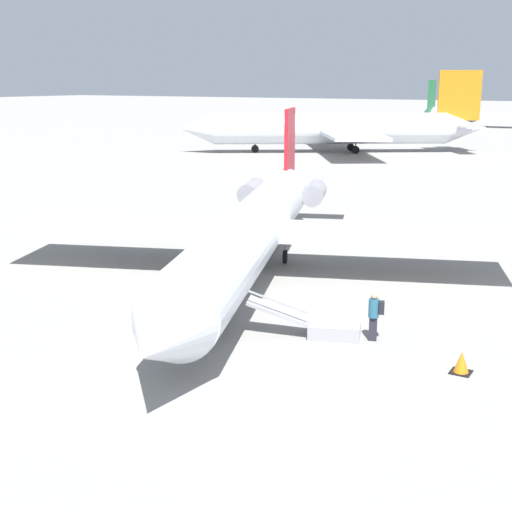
{
  "coord_description": "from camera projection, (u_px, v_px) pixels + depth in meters",
  "views": [
    {
      "loc": [
        27.34,
        16.34,
        8.81
      ],
      "look_at": [
        3.23,
        2.13,
        1.89
      ],
      "focal_mm": 50.0,
      "sensor_mm": 36.0,
      "label": 1
    }
  ],
  "objects": [
    {
      "name": "passenger",
      "position": [
        375.0,
        313.0,
        24.56
      ],
      "size": [
        0.44,
        0.57,
        1.74
      ],
      "rotation": [
        0.0,
        0.0,
        -1.21
      ],
      "color": "#23232D",
      "rests_on": "ground"
    },
    {
      "name": "airplane_far_left",
      "position": [
        337.0,
        128.0,
        88.7
      ],
      "size": [
        26.98,
        34.45,
        10.01
      ],
      "rotation": [
        0.0,
        0.0,
        5.29
      ],
      "color": "silver",
      "rests_on": "ground"
    },
    {
      "name": "traffic_cone_near_stairs",
      "position": [
        461.0,
        363.0,
        21.98
      ],
      "size": [
        0.63,
        0.63,
        0.69
      ],
      "color": "black",
      "rests_on": "ground"
    },
    {
      "name": "ground_plane",
      "position": [
        252.0,
        275.0,
        33.03
      ],
      "size": [
        600.0,
        600.0,
        0.0
      ],
      "primitive_type": "plane",
      "color": "gray"
    },
    {
      "name": "airplane_taxiing_distant",
      "position": [
        454.0,
        112.0,
        140.14
      ],
      "size": [
        46.21,
        35.58,
        8.84
      ],
      "rotation": [
        0.0,
        0.0,
        3.21
      ],
      "color": "silver",
      "rests_on": "ground"
    },
    {
      "name": "boarding_stairs",
      "position": [
        323.0,
        326.0,
        25.07
      ],
      "size": [
        2.38,
        4.11,
        1.74
      ],
      "rotation": [
        0.0,
        0.0,
        -1.21
      ],
      "color": "#99999E",
      "rests_on": "ground"
    },
    {
      "name": "airplane_main",
      "position": [
        255.0,
        226.0,
        33.46
      ],
      "size": [
        30.55,
        23.83,
        7.1
      ],
      "rotation": [
        0.0,
        0.0,
        0.36
      ],
      "color": "silver",
      "rests_on": "ground"
    }
  ]
}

